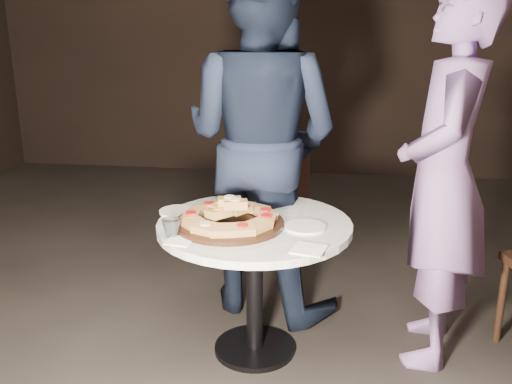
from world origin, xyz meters
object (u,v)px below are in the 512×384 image
water_glass (172,228)px  focaccia_pile (229,214)px  table (255,247)px  serving_board (229,224)px  chair_far (276,199)px  diner_navy (261,140)px  diner_teal (444,178)px

water_glass → focaccia_pile: bearing=35.4°
table → water_glass: water_glass is taller
table → focaccia_pile: focaccia_pile is taller
focaccia_pile → water_glass: focaccia_pile is taller
serving_board → water_glass: bearing=-145.1°
focaccia_pile → table: bearing=29.5°
serving_board → focaccia_pile: bearing=93.4°
chair_far → focaccia_pile: bearing=59.9°
water_glass → diner_navy: diner_navy is taller
serving_board → chair_far: size_ratio=0.65×
serving_board → diner_teal: bearing=10.8°
table → diner_teal: 0.92m
focaccia_pile → diner_teal: bearing=10.7°
focaccia_pile → water_glass: (-0.22, -0.16, -0.02)m
water_glass → diner_navy: size_ratio=0.04×
serving_board → water_glass: water_glass is taller
diner_navy → diner_teal: bearing=177.8°
water_glass → table: bearing=33.5°
table → focaccia_pile: (-0.11, -0.06, 0.18)m
serving_board → water_glass: 0.27m
table → chair_far: bearing=90.1°
water_glass → diner_navy: (0.30, 0.73, 0.24)m
chair_far → diner_teal: diner_teal is taller
serving_board → diner_navy: (0.07, 0.58, 0.27)m
diner_navy → table: bearing=115.7°
diner_teal → table: bearing=-72.9°
focaccia_pile → diner_teal: 0.98m
table → chair_far: chair_far is taller
water_glass → chair_far: bearing=75.7°
chair_far → diner_teal: bearing=106.8°
serving_board → chair_far: (0.11, 1.14, -0.24)m
diner_navy → chair_far: bearing=-71.5°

